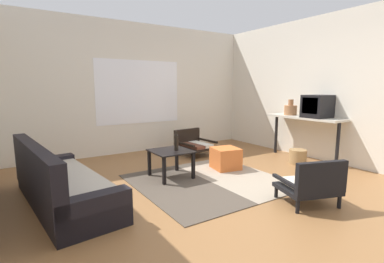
# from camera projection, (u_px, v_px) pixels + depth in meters

# --- Properties ---
(ground_plane) EXTENTS (7.80, 7.80, 0.00)m
(ground_plane) POSITION_uv_depth(u_px,v_px,m) (230.00, 194.00, 3.73)
(ground_plane) COLOR olive
(far_wall_with_window) EXTENTS (5.60, 0.13, 2.70)m
(far_wall_with_window) POSITION_uv_depth(u_px,v_px,m) (138.00, 89.00, 6.05)
(far_wall_with_window) COLOR silver
(far_wall_with_window) RESTS_ON ground
(side_wall_right) EXTENTS (0.12, 6.60, 2.70)m
(side_wall_right) POSITION_uv_depth(u_px,v_px,m) (332.00, 89.00, 5.19)
(side_wall_right) COLOR silver
(side_wall_right) RESTS_ON ground
(area_rug) EXTENTS (2.06, 2.00, 0.01)m
(area_rug) POSITION_uv_depth(u_px,v_px,m) (209.00, 181.00, 4.20)
(area_rug) COLOR #4C4238
(area_rug) RESTS_ON ground
(couch) EXTENTS (0.96, 2.09, 0.75)m
(couch) POSITION_uv_depth(u_px,v_px,m) (60.00, 186.00, 3.35)
(couch) COLOR black
(couch) RESTS_ON ground
(coffee_table) EXTENTS (0.57, 0.58, 0.43)m
(coffee_table) POSITION_uv_depth(u_px,v_px,m) (171.00, 156.00, 4.34)
(coffee_table) COLOR black
(coffee_table) RESTS_ON ground
(armchair_by_window) EXTENTS (0.71, 0.71, 0.51)m
(armchair_by_window) POSITION_uv_depth(u_px,v_px,m) (193.00, 144.00, 5.84)
(armchair_by_window) COLOR black
(armchair_by_window) RESTS_ON ground
(armchair_striped_foreground) EXTENTS (0.77, 0.71, 0.57)m
(armchair_striped_foreground) POSITION_uv_depth(u_px,v_px,m) (311.00, 184.00, 3.32)
(armchair_striped_foreground) COLOR black
(armchair_striped_foreground) RESTS_ON ground
(ottoman_orange) EXTENTS (0.49, 0.49, 0.37)m
(ottoman_orange) POSITION_uv_depth(u_px,v_px,m) (226.00, 159.00, 4.81)
(ottoman_orange) COLOR #D1662D
(ottoman_orange) RESTS_ON ground
(console_shelf) EXTENTS (0.46, 1.46, 0.83)m
(console_shelf) POSITION_uv_depth(u_px,v_px,m) (305.00, 121.00, 5.38)
(console_shelf) COLOR beige
(console_shelf) RESTS_ON ground
(crt_television) EXTENTS (0.47, 0.40, 0.41)m
(crt_television) POSITION_uv_depth(u_px,v_px,m) (317.00, 106.00, 5.13)
(crt_television) COLOR black
(crt_television) RESTS_ON console_shelf
(clay_vase) EXTENTS (0.24, 0.24, 0.31)m
(clay_vase) POSITION_uv_depth(u_px,v_px,m) (290.00, 109.00, 5.63)
(clay_vase) COLOR #A87047
(clay_vase) RESTS_ON console_shelf
(glass_bottle) EXTENTS (0.06, 0.06, 0.30)m
(glass_bottle) POSITION_uv_depth(u_px,v_px,m) (176.00, 142.00, 4.31)
(glass_bottle) COLOR black
(glass_bottle) RESTS_ON coffee_table
(wicker_basket) EXTENTS (0.31, 0.31, 0.26)m
(wicker_basket) POSITION_uv_depth(u_px,v_px,m) (298.00, 157.00, 5.16)
(wicker_basket) COLOR #9E7A4C
(wicker_basket) RESTS_ON ground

